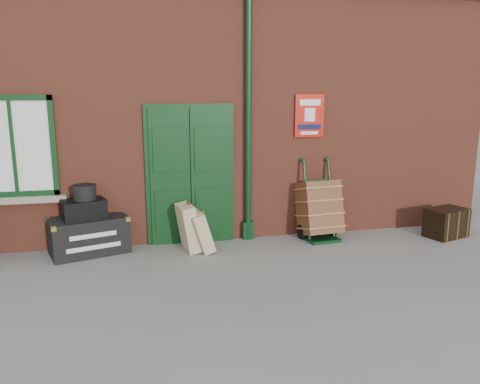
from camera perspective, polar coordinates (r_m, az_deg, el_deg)
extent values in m
plane|color=gray|center=(6.53, -1.82, -9.84)|extent=(80.00, 80.00, 0.00)
cube|color=brown|center=(9.53, -5.70, 9.41)|extent=(10.00, 4.00, 4.00)
cube|color=#38302B|center=(9.67, -5.99, 22.23)|extent=(10.30, 4.30, 0.30)
cube|color=black|center=(7.58, -6.08, 1.86)|extent=(1.42, 0.12, 2.32)
cube|color=white|center=(7.67, -25.93, 4.99)|extent=(1.20, 0.08, 1.50)
cylinder|color=#0D351A|center=(7.59, 1.04, 8.79)|extent=(0.10, 0.10, 4.00)
cube|color=red|center=(7.94, 8.45, 9.17)|extent=(0.50, 0.03, 0.70)
cube|color=black|center=(7.57, -17.94, -5.05)|extent=(1.27, 0.94, 0.57)
cube|color=black|center=(7.47, -18.53, -1.95)|extent=(0.73, 0.62, 0.28)
cylinder|color=black|center=(7.41, -18.43, -0.03)|extent=(0.43, 0.43, 0.23)
cube|color=#C7B283|center=(7.35, -6.32, -4.30)|extent=(0.40, 0.56, 0.74)
cube|color=#C7B283|center=(7.29, -4.82, -4.82)|extent=(0.43, 0.52, 0.65)
cube|color=#0D351A|center=(7.98, 10.03, -5.69)|extent=(0.55, 0.42, 0.05)
cylinder|color=#0D351A|center=(7.87, 8.12, -1.02)|extent=(0.08, 0.37, 1.31)
cylinder|color=#0D351A|center=(8.07, 11.01, -0.78)|extent=(0.08, 0.37, 1.31)
cylinder|color=black|center=(8.00, 7.47, -4.83)|extent=(0.08, 0.25, 0.25)
cylinder|color=black|center=(8.26, 11.23, -4.41)|extent=(0.08, 0.25, 0.25)
cube|color=brown|center=(7.98, 9.62, -1.86)|extent=(0.70, 0.75, 0.97)
cube|color=black|center=(8.77, 23.84, -3.43)|extent=(0.79, 0.64, 0.49)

